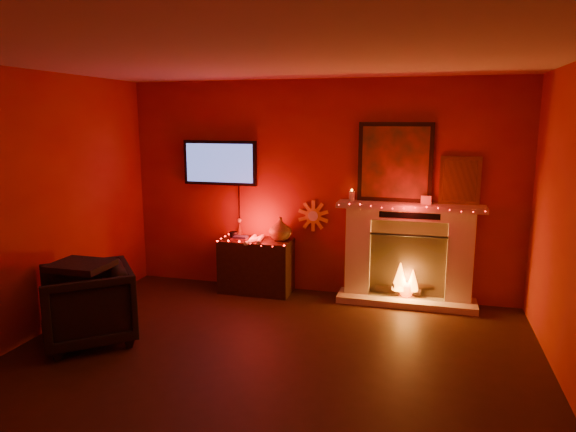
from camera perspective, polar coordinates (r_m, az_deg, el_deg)
name	(u,v)px	position (r m, az deg, el deg)	size (l,w,h in m)	color
room	(253,229)	(4.12, -3.90, -1.44)	(5.00, 5.00, 5.00)	black
fireplace	(408,244)	(6.37, 13.15, -3.09)	(1.72, 0.40, 2.18)	beige
tv	(220,163)	(6.81, -7.55, 5.85)	(1.00, 0.07, 1.24)	black
sunburst_clock	(313,216)	(6.55, 2.82, 0.02)	(0.40, 0.03, 0.40)	#F9AC33
console_table	(258,262)	(6.66, -3.38, -5.16)	(0.91, 0.57, 0.99)	black
armchair	(87,305)	(5.58, -21.42, -9.15)	(0.83, 0.86, 0.78)	black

